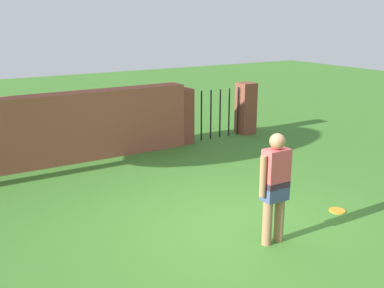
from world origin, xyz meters
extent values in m
plane|color=#3D7528|center=(0.00, 0.00, 0.00)|extent=(40.00, 40.00, 0.00)
cube|color=brown|center=(-1.50, 4.63, 0.77)|extent=(6.41, 0.50, 1.54)
cylinder|color=#9E704C|center=(0.12, -0.63, 0.42)|extent=(0.14, 0.14, 0.85)
cylinder|color=#9E704C|center=(0.34, -0.63, 0.42)|extent=(0.14, 0.14, 0.85)
cube|color=#3F4C72|center=(0.23, -0.63, 0.80)|extent=(0.36, 0.23, 0.28)
cube|color=#CC4C4C|center=(0.23, -0.63, 1.12)|extent=(0.36, 0.23, 0.55)
sphere|color=#9E704C|center=(0.23, -0.63, 1.51)|extent=(0.22, 0.22, 0.22)
cylinder|color=#9E704C|center=(0.01, -0.63, 1.05)|extent=(0.09, 0.09, 0.58)
cylinder|color=#9E704C|center=(0.46, -0.64, 1.05)|extent=(0.09, 0.09, 0.58)
cube|color=brown|center=(1.80, 4.63, 0.70)|extent=(0.44, 0.44, 1.40)
cube|color=brown|center=(3.82, 4.63, 0.70)|extent=(0.44, 0.44, 1.40)
cylinder|color=black|center=(2.07, 4.63, 0.65)|extent=(0.04, 0.04, 1.30)
cylinder|color=black|center=(2.37, 4.63, 0.65)|extent=(0.04, 0.04, 1.30)
cylinder|color=black|center=(2.66, 4.63, 0.65)|extent=(0.04, 0.04, 1.30)
cylinder|color=black|center=(2.96, 4.63, 0.65)|extent=(0.04, 0.04, 1.30)
cylinder|color=black|center=(3.25, 4.63, 0.65)|extent=(0.04, 0.04, 1.30)
cylinder|color=black|center=(3.55, 4.63, 0.65)|extent=(0.04, 0.04, 1.30)
cylinder|color=orange|center=(1.88, -0.37, 0.01)|extent=(0.27, 0.27, 0.02)
camera|label=1|loc=(-3.85, -5.10, 3.15)|focal=42.67mm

